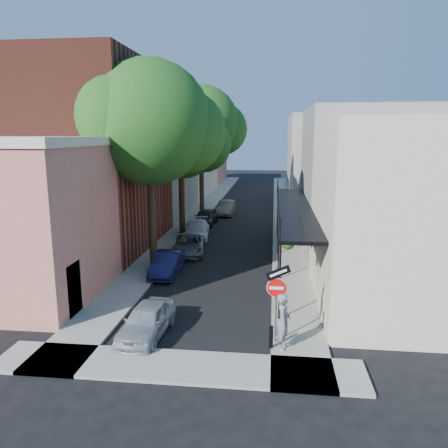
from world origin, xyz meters
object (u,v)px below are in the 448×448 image
(bollard, at_px, (271,337))
(oak_far, at_px, (206,125))
(parked_car_e, at_px, (205,217))
(oak_near, at_px, (158,125))
(parked_car_d, at_px, (197,229))
(parked_car_a, at_px, (147,320))
(parked_car_c, at_px, (189,245))
(parked_car_f, at_px, (226,208))
(sign_post, at_px, (277,291))
(oak_mid, at_px, (186,139))
(pedestrian, at_px, (283,322))
(parked_car_b, at_px, (167,264))

(bollard, relative_size, oak_far, 0.07)
(oak_far, relative_size, parked_car_e, 2.98)
(oak_near, height_order, parked_car_d, oak_near)
(parked_car_a, distance_m, parked_car_c, 11.45)
(parked_car_c, xyz_separation_m, parked_car_f, (0.82, 13.97, 0.09))
(bollard, relative_size, parked_car_d, 0.19)
(sign_post, distance_m, parked_car_f, 26.03)
(oak_mid, relative_size, pedestrian, 5.14)
(parked_car_b, bearing_deg, oak_near, 111.49)
(oak_near, height_order, oak_far, oak_far)
(oak_mid, bearing_deg, oak_far, 89.59)
(bollard, xyz_separation_m, parked_car_e, (-5.60, 21.04, 0.16))
(bollard, height_order, oak_mid, oak_mid)
(parked_car_d, distance_m, parked_car_f, 9.54)
(sign_post, height_order, parked_car_f, sign_post)
(parked_car_a, distance_m, parked_car_b, 7.29)
(parked_car_f, distance_m, pedestrian, 26.51)
(oak_near, bearing_deg, parked_car_f, 83.12)
(parked_car_c, xyz_separation_m, parked_car_d, (-0.33, 4.51, 0.05))
(sign_post, xyz_separation_m, parked_car_f, (-4.56, 25.59, -1.37))
(parked_car_d, bearing_deg, parked_car_a, -93.08)
(parked_car_f, bearing_deg, bollard, -78.61)
(oak_near, xyz_separation_m, parked_car_c, (1.15, 2.33, -7.31))
(oak_far, relative_size, parked_car_d, 2.77)
(oak_mid, relative_size, parked_car_c, 2.48)
(oak_mid, bearing_deg, parked_car_b, -85.25)
(bollard, bearing_deg, parked_car_c, 113.35)
(parked_car_d, bearing_deg, sign_post, -76.99)
(parked_car_b, bearing_deg, parked_car_f, 85.55)
(sign_post, relative_size, oak_near, 0.26)
(parked_car_c, distance_m, parked_car_f, 14.00)
(oak_far, xyz_separation_m, parked_car_e, (0.75, -5.72, -7.58))
(oak_mid, distance_m, parked_car_d, 6.59)
(parked_car_d, height_order, parked_car_e, parked_car_e)
(sign_post, bearing_deg, parked_car_e, 105.64)
(oak_near, distance_m, oak_far, 17.01)
(parked_car_a, distance_m, parked_car_e, 20.41)
(parked_car_c, bearing_deg, parked_car_f, 79.86)
(parked_car_a, bearing_deg, sign_post, 1.63)
(oak_far, height_order, parked_car_c, oak_far)
(sign_post, bearing_deg, parked_car_a, 177.82)
(oak_mid, relative_size, parked_car_e, 2.56)
(oak_far, xyz_separation_m, parked_car_b, (0.75, -18.89, -7.65))
(bollard, xyz_separation_m, pedestrian, (0.41, 0.00, 0.59))
(parked_car_e, height_order, pedestrian, pedestrian)
(bollard, bearing_deg, parked_car_b, 125.41)
(parked_car_b, distance_m, parked_car_d, 8.72)
(parked_car_b, bearing_deg, parked_car_e, 89.32)
(bollard, bearing_deg, oak_near, 123.12)
(parked_car_c, distance_m, parked_car_d, 4.52)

